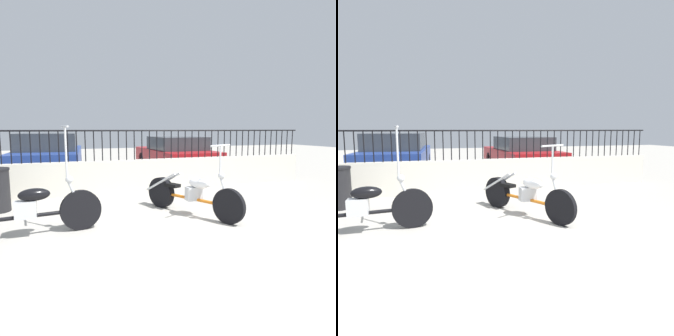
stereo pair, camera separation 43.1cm
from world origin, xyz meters
The scene contains 7 objects.
ground_plane centered at (0.00, 0.00, 0.00)m, with size 40.00×40.00×0.00m, color #ADA89E.
low_wall centered at (0.00, 3.18, 0.39)m, with size 9.36×0.18×0.79m.
fence_railing centered at (0.00, 3.18, 1.27)m, with size 9.36×0.04×0.71m.
motorcycle_orange centered at (0.36, 1.08, 0.37)m, with size 1.06×1.99×1.27m.
motorcycle_black centered at (-2.41, 0.70, 0.38)m, with size 2.25×0.58×1.57m.
car_blue centered at (-2.05, 6.01, 0.70)m, with size 2.14×4.40×1.39m.
car_red centered at (1.99, 5.85, 0.64)m, with size 1.80×3.95×1.26m.
Camera 1 is at (-1.77, -3.75, 1.52)m, focal length 32.00 mm.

